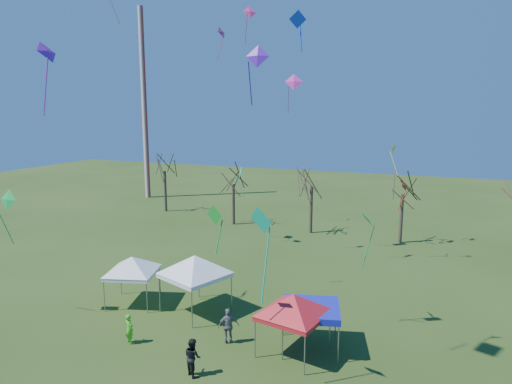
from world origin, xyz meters
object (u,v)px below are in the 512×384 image
tree_2 (312,169)px  tent_white_mid (195,259)px  tree_1 (233,169)px  person_dark (193,357)px  person_green (129,329)px  person_grey (228,326)px  tree_3 (404,176)px  tent_blue (311,310)px  tree_0 (164,157)px  tent_red (294,298)px  radio_mast (144,105)px  tent_white_west (132,260)px

tree_2 → tent_white_mid: size_ratio=1.93×
tree_1 → person_dark: size_ratio=4.34×
tree_1 → tree_2: size_ratio=0.92×
person_green → person_grey: bearing=-134.4°
tree_3 → person_dark: (-6.96, -25.27, -5.21)m
tent_blue → tent_white_mid: bearing=168.2°
tree_2 → person_green: size_ratio=5.25×
tree_0 → person_green: tree_0 is taller
tent_red → person_dark: 5.39m
radio_mast → person_green: size_ratio=16.04×
tree_0 → tree_3: tree_0 is taller
tree_0 → tent_red: size_ratio=2.12×
radio_mast → tent_white_mid: bearing=-50.8°
tree_1 → person_green: bearing=-77.6°
tent_blue → person_green: tent_blue is taller
tent_white_west → person_dark: tent_white_west is taller
tent_blue → tent_white_west: bearing=174.3°
tree_2 → person_green: bearing=-97.0°
tree_0 → person_dark: size_ratio=4.86×
tent_white_west → person_green: tent_white_west is taller
tent_white_west → tree_0: bearing=118.6°
tree_2 → tree_3: size_ratio=1.03×
tree_0 → person_dark: 35.31m
radio_mast → tree_2: bearing=-20.6°
tent_white_mid → person_green: (-1.31, -4.57, -2.46)m
tent_white_mid → tent_red: tent_white_mid is taller
radio_mast → tree_1: radio_mast is taller
tent_white_west → person_grey: size_ratio=2.03×
tree_3 → tent_red: tree_3 is taller
radio_mast → tree_0: 11.45m
tent_white_west → tent_blue: tent_white_west is taller
tree_3 → tent_white_west: size_ratio=2.10×
tree_0 → person_green: bearing=-60.5°
tent_red → tent_white_west: bearing=169.4°
tent_blue → tree_0: bearing=134.9°
tree_2 → person_grey: bearing=-85.6°
tent_white_west → person_green: size_ratio=2.42×
tent_blue → person_green: (-8.73, -3.01, -1.26)m
tent_white_west → tent_white_mid: bearing=5.4°
tent_white_mid → person_grey: 4.89m
tree_3 → tree_2: bearing=177.7°
tree_1 → person_dark: (9.83, -25.88, -4.92)m
tree_0 → tent_white_mid: tree_0 is taller
tent_blue → tent_red: bearing=-125.1°
tree_2 → person_green: (-3.00, -24.33, -5.51)m
person_grey → person_green: 5.08m
radio_mast → tree_3: bearing=-16.3°
radio_mast → tent_red: bearing=-46.0°
tent_red → person_dark: tent_red is taller
tree_0 → person_grey: 32.93m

